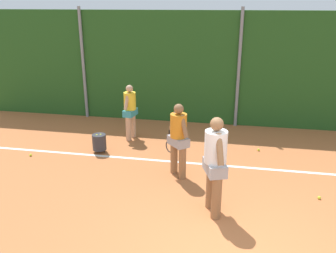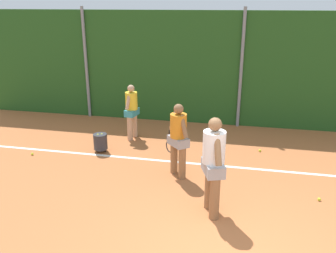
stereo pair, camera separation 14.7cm
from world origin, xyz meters
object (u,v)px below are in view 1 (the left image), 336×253
at_px(tennis_ball_6, 259,150).
at_px(tennis_ball_4, 319,198).
at_px(player_foreground_near, 215,161).
at_px(ball_hopper, 99,142).
at_px(player_backcourt_far, 130,109).
at_px(player_midcourt, 178,136).
at_px(tennis_ball_2, 31,155).

bearing_deg(tennis_ball_6, tennis_ball_4, -64.79).
bearing_deg(player_foreground_near, ball_hopper, 34.07).
bearing_deg(ball_hopper, player_foreground_near, -36.05).
distance_m(player_foreground_near, player_backcourt_far, 4.32).
xyz_separation_m(player_foreground_near, tennis_ball_4, (2.10, 0.87, -1.03)).
bearing_deg(player_midcourt, ball_hopper, 24.13).
relative_size(player_foreground_near, player_midcourt, 1.11).
distance_m(player_backcourt_far, tennis_ball_6, 3.74).
height_order(player_foreground_near, tennis_ball_2, player_foreground_near).
bearing_deg(player_foreground_near, player_backcourt_far, 17.46).
bearing_deg(player_backcourt_far, ball_hopper, -15.53).
bearing_deg(player_midcourt, player_backcourt_far, -3.79).
bearing_deg(tennis_ball_6, player_foreground_near, -107.82).
relative_size(tennis_ball_2, tennis_ball_4, 1.00).
bearing_deg(tennis_ball_2, player_midcourt, -4.79).
bearing_deg(ball_hopper, tennis_ball_2, -160.77).
height_order(player_backcourt_far, ball_hopper, player_backcourt_far).
bearing_deg(tennis_ball_2, tennis_ball_4, -6.93).
relative_size(player_midcourt, tennis_ball_6, 25.88).
xyz_separation_m(player_foreground_near, ball_hopper, (-3.15, 2.29, -0.78)).
bearing_deg(player_midcourt, tennis_ball_6, -90.75).
height_order(player_midcourt, tennis_ball_4, player_midcourt).
xyz_separation_m(player_midcourt, tennis_ball_4, (2.99, -0.51, -0.92)).
xyz_separation_m(player_midcourt, tennis_ball_6, (1.91, 1.78, -0.92)).
bearing_deg(tennis_ball_6, tennis_ball_2, -166.00).
xyz_separation_m(player_backcourt_far, tennis_ball_2, (-2.21, -1.72, -0.86)).
relative_size(player_foreground_near, tennis_ball_2, 28.76).
bearing_deg(tennis_ball_2, player_backcourt_far, 37.99).
xyz_separation_m(tennis_ball_2, tennis_ball_6, (5.84, 1.46, 0.00)).
distance_m(tennis_ball_2, tennis_ball_4, 6.97).
xyz_separation_m(player_foreground_near, tennis_ball_6, (1.02, 3.16, -1.03)).
distance_m(player_midcourt, tennis_ball_2, 4.05).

